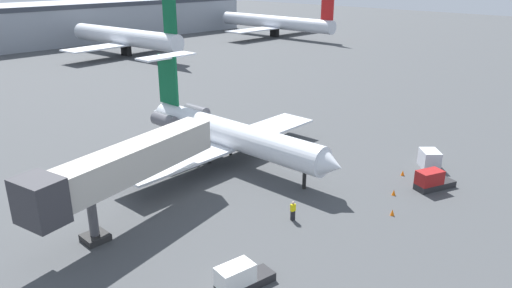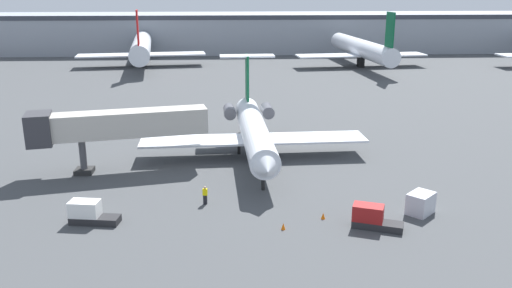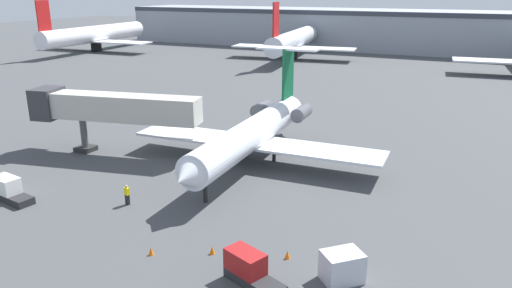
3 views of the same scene
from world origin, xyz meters
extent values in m
cube|color=#424447|center=(0.00, 0.00, -0.05)|extent=(400.00, 400.00, 0.10)
cylinder|color=silver|center=(-0.88, -0.98, 3.17)|extent=(3.76, 22.67, 2.92)
cone|color=silver|center=(-0.42, -13.06, 3.17)|extent=(2.85, 2.30, 2.77)
cone|color=silver|center=(-1.33, 11.20, 3.17)|extent=(2.57, 2.69, 2.48)
cube|color=silver|center=(5.84, 0.27, 2.01)|extent=(11.92, 4.84, 0.24)
cube|color=silver|center=(-7.67, -0.23, 2.01)|extent=(11.92, 4.84, 0.24)
cylinder|color=#595960|center=(1.17, 7.39, 3.57)|extent=(1.62, 3.25, 1.50)
cylinder|color=#595960|center=(-3.54, 7.21, 3.57)|extent=(1.62, 3.25, 1.50)
cube|color=#0C5933|center=(-1.26, 9.30, 7.44)|extent=(0.36, 3.21, 5.62)
cube|color=silver|center=(-1.26, 9.30, 10.15)|extent=(6.88, 2.65, 0.20)
cylinder|color=black|center=(-0.53, -10.26, 0.86)|extent=(0.36, 0.36, 1.71)
cylinder|color=black|center=(0.65, 1.08, 0.86)|extent=(0.36, 0.36, 1.71)
cylinder|color=black|center=(-2.55, 0.96, 0.86)|extent=(0.36, 0.36, 1.71)
cube|color=#B7B2A8|center=(-14.50, -3.73, 5.00)|extent=(17.29, 6.04, 2.60)
cube|color=#333338|center=(-22.49, -5.39, 5.00)|extent=(3.00, 3.62, 3.20)
cylinder|color=#4C4C51|center=(-18.69, -4.60, 1.85)|extent=(0.70, 0.70, 3.70)
cube|color=#262626|center=(-18.69, -4.60, 0.25)|extent=(1.80, 1.80, 0.50)
cube|color=black|center=(-5.90, -13.37, 0.42)|extent=(0.37, 0.30, 0.85)
cube|color=yellow|center=(-5.90, -13.37, 1.15)|extent=(0.45, 0.34, 0.60)
sphere|color=tan|center=(-5.90, -13.37, 1.57)|extent=(0.24, 0.24, 0.24)
cube|color=#262628|center=(8.06, -19.05, 0.30)|extent=(4.24, 2.76, 0.60)
cube|color=maroon|center=(7.31, -18.76, 1.25)|extent=(2.74, 2.18, 1.30)
cube|color=#262628|center=(-14.76, -16.80, 0.30)|extent=(4.16, 1.98, 0.60)
cube|color=white|center=(-15.55, -16.68, 1.25)|extent=(2.58, 1.74, 1.30)
cube|color=silver|center=(12.48, -16.37, 0.92)|extent=(2.84, 2.83, 1.84)
cone|color=orange|center=(8.67, -15.45, 0.28)|extent=(0.36, 0.36, 0.55)
cone|color=orange|center=(0.50, -18.83, 0.28)|extent=(0.36, 0.36, 0.55)
cone|color=orange|center=(4.03, -17.03, 0.28)|extent=(0.36, 0.36, 0.55)
cylinder|color=silver|center=(27.65, 66.17, 4.40)|extent=(7.45, 36.43, 4.00)
cube|color=#0C5933|center=(29.19, 50.13, 9.90)|extent=(0.68, 4.01, 7.00)
cube|color=silver|center=(27.65, 66.17, 2.80)|extent=(30.85, 8.88, 0.30)
cube|color=black|center=(27.65, 66.17, 1.20)|extent=(1.20, 2.80, 2.40)
cylinder|color=silver|center=(77.67, 63.69, 4.31)|extent=(4.11, 42.35, 3.83)
cube|color=red|center=(77.80, 44.53, 9.73)|extent=(0.33, 4.00, 7.00)
cube|color=silver|center=(77.67, 63.69, 2.80)|extent=(35.59, 6.24, 0.30)
cube|color=black|center=(77.67, 63.69, 1.20)|extent=(1.20, 2.80, 2.40)
camera|label=1|loc=(-32.86, -35.23, 19.34)|focal=33.48mm
camera|label=2|loc=(-3.78, -57.17, 18.78)|focal=37.22mm
camera|label=3|loc=(18.51, -41.05, 16.56)|focal=34.02mm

